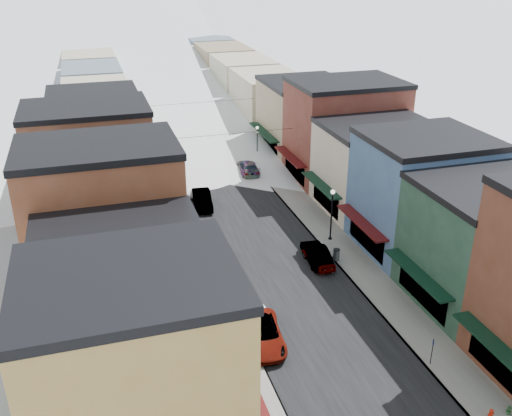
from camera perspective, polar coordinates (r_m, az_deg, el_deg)
road at (r=83.75m, az=-6.56°, el=7.09°), size 10.00×160.00×0.01m
sidewalk_left at (r=82.88m, az=-11.07°, el=6.66°), size 3.20×160.00×0.15m
sidewalk_right at (r=85.08m, az=-2.16°, el=7.56°), size 3.20×160.00×0.15m
curb_left at (r=83.03m, az=-10.00°, el=6.77°), size 0.10×160.00×0.15m
curb_right at (r=84.72m, az=-3.18°, el=7.46°), size 0.10×160.00×0.15m
bldg_l_yellow at (r=29.62m, az=-11.78°, el=-15.89°), size 11.30×8.70×11.50m
bldg_l_cream at (r=37.09m, az=-13.07°, el=-8.78°), size 11.30×8.20×9.50m
bldg_l_brick_near at (r=43.39m, az=-14.82°, el=-1.59°), size 12.30×8.20×12.50m
bldg_l_grayblue at (r=51.87m, az=-14.62°, el=0.68°), size 11.30×9.20×9.00m
bldg_l_brick_far at (r=59.94m, az=-16.20°, el=4.75°), size 13.30×9.20×11.00m
bldg_l_tan at (r=69.63m, az=-15.63°, el=7.07°), size 11.30×11.20×10.00m
bldg_r_green at (r=45.67m, az=22.02°, el=-3.38°), size 11.30×9.20×9.50m
bldg_r_blue at (r=51.98m, az=16.18°, el=1.45°), size 11.30×9.20×10.50m
bldg_r_cream at (r=59.63m, az=11.97°, el=4.08°), size 12.30×9.20×9.00m
bldg_r_brick_far at (r=67.04m, az=8.83°, el=7.71°), size 13.30×9.20×11.50m
bldg_r_tan at (r=75.72m, az=4.86°, el=9.05°), size 11.30×11.20×9.50m
distant_blocks at (r=104.82m, az=-9.11°, el=12.70°), size 34.00×55.00×8.00m
overhead_cables at (r=70.24m, az=-4.84°, el=9.05°), size 16.40×15.04×0.04m
car_white_suv at (r=39.82m, az=0.73°, el=-12.50°), size 3.21×5.77×1.53m
car_silver_sedan at (r=47.90m, az=-2.90°, el=-5.66°), size 1.67×4.14×1.41m
car_dark_hatch at (r=59.98m, az=-5.39°, el=0.86°), size 2.23×5.20×1.67m
car_silver_wagon at (r=70.89m, az=-8.02°, el=4.39°), size 2.57×5.15×1.44m
car_green_sedan at (r=49.62m, az=6.04°, el=-4.54°), size 2.09×4.86×1.56m
car_gray_suv at (r=49.19m, az=6.30°, el=-4.93°), size 1.72×4.15×1.40m
car_black_sedan at (r=68.84m, az=-0.81°, el=4.08°), size 2.63×5.59×1.57m
car_lane_silver at (r=79.35m, az=-6.74°, el=6.69°), size 2.44×4.79×1.56m
car_lane_white at (r=85.65m, az=-6.31°, el=8.02°), size 3.01×5.68×1.52m
fire_hydrant at (r=37.14m, az=22.44°, el=-18.53°), size 0.40×0.31×0.69m
parking_sign at (r=39.32m, az=17.22°, el=-13.36°), size 0.11×0.26×1.97m
trash_can at (r=49.94m, az=8.04°, el=-4.61°), size 0.59×0.59×1.00m
streetlamp_near at (r=52.19m, az=7.60°, el=-0.04°), size 0.41×0.41×4.96m
streetlamp_far at (r=72.66m, az=0.12°, el=6.96°), size 0.36×0.36×4.38m
planter_far at (r=37.85m, az=23.96°, el=-18.01°), size 0.34×0.34×0.54m
snow_pile_near at (r=42.56m, az=-0.62°, el=-10.21°), size 2.48×2.73×1.05m
snow_pile_mid at (r=44.81m, az=-2.45°, el=-8.23°), size 2.61×2.80×1.10m
snow_pile_far at (r=62.48m, az=-6.76°, el=1.42°), size 2.36×2.65×1.00m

